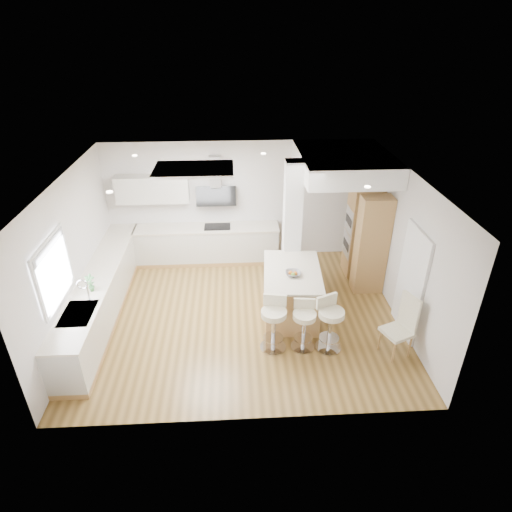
{
  "coord_description": "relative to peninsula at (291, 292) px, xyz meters",
  "views": [
    {
      "loc": [
        -0.12,
        -6.8,
        5.09
      ],
      "look_at": [
        0.29,
        0.4,
        1.1
      ],
      "focal_mm": 30.0,
      "sensor_mm": 36.0,
      "label": 1
    }
  ],
  "objects": [
    {
      "name": "dining_chair",
      "position": [
        1.73,
        -1.23,
        0.12
      ],
      "size": [
        0.58,
        0.58,
        1.14
      ],
      "rotation": [
        0.0,
        0.0,
        0.39
      ],
      "color": "beige",
      "rests_on": "ground"
    },
    {
      "name": "soffit",
      "position": [
        1.15,
        1.38,
        2.11
      ],
      "size": [
        1.78,
        2.2,
        0.4
      ],
      "color": "white",
      "rests_on": "ground"
    },
    {
      "name": "bar_stool_a",
      "position": [
        -0.44,
        -0.99,
        0.08
      ],
      "size": [
        0.54,
        0.54,
        1.02
      ],
      "rotation": [
        0.0,
        0.0,
        -0.18
      ],
      "color": "silver",
      "rests_on": "ground"
    },
    {
      "name": "doorway_right",
      "position": [
        2.02,
        -0.62,
        0.51
      ],
      "size": [
        0.05,
        1.0,
        2.1
      ],
      "color": "#463E37",
      "rests_on": "ground"
    },
    {
      "name": "counter_back",
      "position": [
        -1.87,
        2.2,
        0.2
      ],
      "size": [
        3.62,
        0.63,
        2.5
      ],
      "color": "tan",
      "rests_on": "ground"
    },
    {
      "name": "window_left",
      "position": [
        -3.91,
        -0.92,
        1.2
      ],
      "size": [
        0.06,
        1.28,
        1.07
      ],
      "color": "white",
      "rests_on": "ground"
    },
    {
      "name": "wall_left",
      "position": [
        -3.95,
        -0.02,
        0.91
      ],
      "size": [
        0.04,
        5.0,
        2.8
      ],
      "primitive_type": "cube",
      "color": "silver",
      "rests_on": "ground"
    },
    {
      "name": "ceiling",
      "position": [
        -0.95,
        -0.02,
        -0.49
      ],
      "size": [
        6.0,
        5.0,
        0.02
      ],
      "primitive_type": "cube",
      "color": "white",
      "rests_on": "ground"
    },
    {
      "name": "skylight",
      "position": [
        -1.75,
        0.58,
        2.28
      ],
      "size": [
        4.1,
        2.1,
        0.06
      ],
      "color": "white",
      "rests_on": "ground"
    },
    {
      "name": "bar_stool_c",
      "position": [
        0.52,
        -1.05,
        0.08
      ],
      "size": [
        0.61,
        0.61,
        1.02
      ],
      "rotation": [
        0.0,
        0.0,
        0.41
      ],
      "color": "silver",
      "rests_on": "ground"
    },
    {
      "name": "bar_stool_b",
      "position": [
        0.09,
        -1.01,
        0.04
      ],
      "size": [
        0.46,
        0.46,
        0.94
      ],
      "rotation": [
        0.0,
        0.0,
        -0.1
      ],
      "color": "silver",
      "rests_on": "ground"
    },
    {
      "name": "peninsula",
      "position": [
        0.0,
        0.0,
        0.0
      ],
      "size": [
        1.18,
        1.68,
        1.05
      ],
      "rotation": [
        0.0,
        0.0,
        -0.08
      ],
      "color": "tan",
      "rests_on": "ground"
    },
    {
      "name": "oven_column",
      "position": [
        1.72,
        1.2,
        0.56
      ],
      "size": [
        0.63,
        1.21,
        2.1
      ],
      "color": "tan",
      "rests_on": "ground"
    },
    {
      "name": "pillar",
      "position": [
        0.1,
        0.93,
        0.91
      ],
      "size": [
        0.35,
        0.35,
        2.8
      ],
      "color": "white",
      "rests_on": "ground"
    },
    {
      "name": "ground",
      "position": [
        -0.95,
        -0.02,
        -0.49
      ],
      "size": [
        6.0,
        6.0,
        0.0
      ],
      "primitive_type": "plane",
      "color": "olive",
      "rests_on": "ground"
    },
    {
      "name": "wall_right",
      "position": [
        2.05,
        -0.02,
        0.91
      ],
      "size": [
        0.04,
        5.0,
        2.8
      ],
      "primitive_type": "cube",
      "color": "silver",
      "rests_on": "ground"
    },
    {
      "name": "wall_back",
      "position": [
        -0.95,
        2.48,
        0.91
      ],
      "size": [
        6.0,
        0.04,
        2.8
      ],
      "primitive_type": "cube",
      "color": "silver",
      "rests_on": "ground"
    },
    {
      "name": "counter_left",
      "position": [
        -3.65,
        0.21,
        -0.03
      ],
      "size": [
        0.63,
        4.5,
        1.35
      ],
      "color": "tan",
      "rests_on": "ground"
    }
  ]
}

